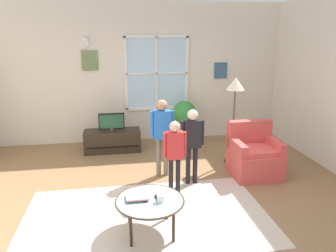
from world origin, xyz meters
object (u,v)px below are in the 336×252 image
at_px(coffee_table, 150,202).
at_px(floor_lamp, 235,92).
at_px(person_black_shirt, 192,138).
at_px(remote_near_books, 144,199).
at_px(person_blue_shirt, 162,129).
at_px(cup, 161,198).
at_px(tv_stand, 113,141).
at_px(book_stack, 138,197).
at_px(person_red_shirt, 175,150).
at_px(armchair, 254,156).
at_px(television, 112,121).
at_px(remote_near_cup, 158,198).
at_px(potted_plant_by_window, 184,116).

relative_size(coffee_table, floor_lamp, 0.52).
bearing_deg(person_black_shirt, remote_near_books, -126.28).
bearing_deg(person_blue_shirt, cup, -98.99).
bearing_deg(tv_stand, floor_lamp, -23.68).
bearing_deg(book_stack, floor_lamp, 45.21).
distance_m(person_red_shirt, floor_lamp, 1.74).
relative_size(person_red_shirt, person_black_shirt, 0.93).
xyz_separation_m(armchair, coffee_table, (-1.89, -1.35, 0.07)).
xyz_separation_m(television, floor_lamp, (2.16, -0.94, 0.69)).
relative_size(remote_near_cup, person_blue_shirt, 0.11).
height_order(television, potted_plant_by_window, potted_plant_by_window).
height_order(person_black_shirt, person_blue_shirt, person_blue_shirt).
height_order(tv_stand, person_black_shirt, person_black_shirt).
bearing_deg(armchair, person_black_shirt, -171.72).
bearing_deg(potted_plant_by_window, remote_near_books, -110.42).
bearing_deg(remote_near_cup, tv_stand, 100.71).
height_order(remote_near_cup, person_blue_shirt, person_blue_shirt).
height_order(book_stack, remote_near_books, book_stack).
bearing_deg(person_black_shirt, cup, -118.05).
relative_size(coffee_table, cup, 9.29).
xyz_separation_m(armchair, floor_lamp, (-0.17, 0.56, 0.98)).
bearing_deg(armchair, book_stack, -147.25).
bearing_deg(tv_stand, person_blue_shirt, -58.03).
relative_size(remote_near_cup, person_red_shirt, 0.13).
bearing_deg(remote_near_books, person_black_shirt, 53.72).
xyz_separation_m(television, remote_near_cup, (0.54, -2.85, -0.19)).
bearing_deg(person_black_shirt, tv_stand, 126.36).
xyz_separation_m(tv_stand, remote_near_cup, (0.54, -2.85, 0.21)).
distance_m(armchair, cup, 2.27).
bearing_deg(person_blue_shirt, armchair, -7.51).
distance_m(armchair, coffee_table, 2.32).
relative_size(armchair, book_stack, 3.32).
bearing_deg(remote_near_books, book_stack, 162.17).
bearing_deg(person_red_shirt, tv_stand, 114.44).
relative_size(person_red_shirt, floor_lamp, 0.71).
xyz_separation_m(tv_stand, person_black_shirt, (1.23, -1.67, 0.53)).
relative_size(armchair, person_black_shirt, 0.73).
height_order(book_stack, cup, cup).
xyz_separation_m(cup, potted_plant_by_window, (0.97, 3.19, 0.14)).
height_order(television, floor_lamp, floor_lamp).
distance_m(television, potted_plant_by_window, 1.56).
bearing_deg(television, armchair, -32.91).
xyz_separation_m(book_stack, floor_lamp, (1.85, 1.87, 0.86)).
xyz_separation_m(cup, person_blue_shirt, (0.26, 1.61, 0.34)).
distance_m(book_stack, person_blue_shirt, 1.63).
height_order(book_stack, person_black_shirt, person_black_shirt).
relative_size(person_black_shirt, floor_lamp, 0.76).
xyz_separation_m(cup, floor_lamp, (1.60, 1.98, 0.84)).
bearing_deg(remote_near_cup, person_black_shirt, 59.61).
distance_m(tv_stand, book_stack, 2.84).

